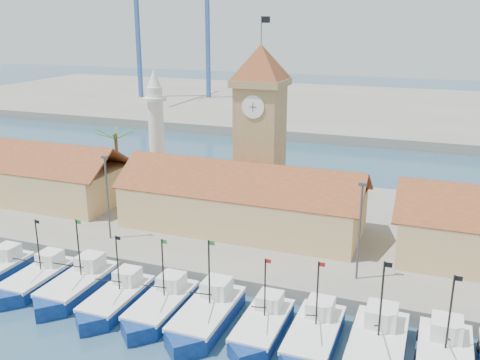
% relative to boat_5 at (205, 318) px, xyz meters
% --- Properties ---
extents(ground, '(400.00, 400.00, 0.00)m').
position_rel_boat_5_xyz_m(ground, '(-3.49, -2.19, -0.79)').
color(ground, navy).
rests_on(ground, ground).
extents(quay, '(140.00, 32.00, 1.50)m').
position_rel_boat_5_xyz_m(quay, '(-3.49, 21.81, -0.04)').
color(quay, gray).
rests_on(quay, ground).
extents(terminal, '(240.00, 80.00, 2.00)m').
position_rel_boat_5_xyz_m(terminal, '(-3.49, 107.81, 0.21)').
color(terminal, gray).
rests_on(terminal, ground).
extents(boat_1, '(3.28, 8.99, 6.80)m').
position_rel_boat_5_xyz_m(boat_1, '(-17.43, 0.42, -0.08)').
color(boat_1, navy).
rests_on(boat_1, ground).
extents(boat_2, '(3.55, 9.72, 7.35)m').
position_rel_boat_5_xyz_m(boat_2, '(-13.07, 0.60, -0.03)').
color(boat_2, navy).
rests_on(boat_2, ground).
extents(boat_3, '(3.29, 9.02, 6.83)m').
position_rel_boat_5_xyz_m(boat_3, '(-8.43, -0.22, -0.08)').
color(boat_3, navy).
rests_on(boat_3, ground).
extents(boat_4, '(3.39, 9.28, 7.02)m').
position_rel_boat_5_xyz_m(boat_4, '(-4.23, 0.10, -0.06)').
color(boat_4, navy).
rests_on(boat_4, ground).
extents(boat_5, '(3.68, 10.07, 7.62)m').
position_rel_boat_5_xyz_m(boat_5, '(0.00, 0.00, 0.00)').
color(boat_5, navy).
rests_on(boat_5, ground).
extents(boat_6, '(3.25, 8.90, 6.74)m').
position_rel_boat_5_xyz_m(boat_6, '(4.70, 0.20, -0.09)').
color(boat_6, navy).
rests_on(boat_6, ground).
extents(boat_7, '(3.46, 9.47, 7.16)m').
position_rel_boat_5_xyz_m(boat_7, '(8.81, 0.24, -0.05)').
color(boat_7, navy).
rests_on(boat_7, ground).
extents(boat_8, '(3.90, 10.68, 8.08)m').
position_rel_boat_5_xyz_m(boat_8, '(13.51, -0.01, 0.05)').
color(boat_8, navy).
rests_on(boat_8, ground).
extents(hall_left, '(31.20, 10.13, 7.61)m').
position_rel_boat_5_xyz_m(hall_left, '(-35.49, 17.81, 3.20)').
color(hall_left, tan).
rests_on(hall_left, quay).
extents(hall_center, '(27.04, 10.13, 7.61)m').
position_rel_boat_5_xyz_m(hall_center, '(-3.49, 17.81, 3.20)').
color(hall_center, tan).
rests_on(hall_center, quay).
extents(clock_tower, '(5.80, 5.80, 22.70)m').
position_rel_boat_5_xyz_m(clock_tower, '(-3.49, 23.80, 11.17)').
color(clock_tower, tan).
rests_on(clock_tower, quay).
extents(minaret, '(3.00, 3.00, 16.30)m').
position_rel_boat_5_xyz_m(minaret, '(-18.49, 25.81, 8.94)').
color(minaret, silver).
rests_on(minaret, quay).
extents(palm_tree, '(5.60, 5.03, 8.39)m').
position_rel_boat_5_xyz_m(palm_tree, '(-23.49, 23.81, 5.46)').
color(palm_tree, brown).
rests_on(palm_tree, quay).
extents(lamp_posts, '(80.70, 0.25, 9.03)m').
position_rel_boat_5_xyz_m(lamp_posts, '(-2.99, 9.81, 5.69)').
color(lamp_posts, '#3F3F44').
rests_on(lamp_posts, quay).
extents(crane_blue_far, '(1.00, 33.06, 47.79)m').
position_rel_boat_5_xyz_m(crane_blue_far, '(-65.37, 98.49, 27.73)').
color(crane_blue_far, '#32549A').
rests_on(crane_blue_far, terminal).
extents(crane_blue_near, '(1.00, 33.77, 43.42)m').
position_rel_boat_5_xyz_m(crane_blue_near, '(-46.71, 104.28, 25.40)').
color(crane_blue_near, '#32549A').
rests_on(crane_blue_near, terminal).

